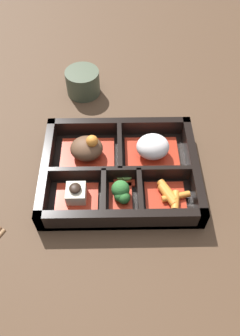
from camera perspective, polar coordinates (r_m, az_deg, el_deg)
name	(u,v)px	position (r m, az deg, el deg)	size (l,w,h in m)	color
ground_plane	(120,176)	(0.59, 0.00, -1.46)	(3.00, 3.00, 0.00)	#4C3523
bento_base	(120,175)	(0.58, 0.00, -1.18)	(0.27, 0.21, 0.01)	black
bento_rim	(120,171)	(0.57, 0.02, -0.49)	(0.27, 0.21, 0.04)	black
bowl_stew	(87,150)	(0.59, -5.75, 3.15)	(0.10, 0.08, 0.06)	#B22D19
bowl_rice	(153,149)	(0.59, 5.68, 3.35)	(0.10, 0.08, 0.05)	#B22D19
bowl_tofu	(76,195)	(0.55, -7.60, -4.65)	(0.07, 0.06, 0.04)	#B22D19
bowl_greens	(122,193)	(0.54, 0.34, -4.41)	(0.04, 0.06, 0.04)	#B22D19
bowl_carrots	(168,196)	(0.55, 8.42, -4.80)	(0.07, 0.06, 0.02)	#B22D19
bowl_pickles	(124,177)	(0.57, 0.74, -1.61)	(0.04, 0.03, 0.01)	#B22D19
tea_cup	(83,82)	(0.73, -6.50, 14.70)	(0.07, 0.07, 0.05)	#424C38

